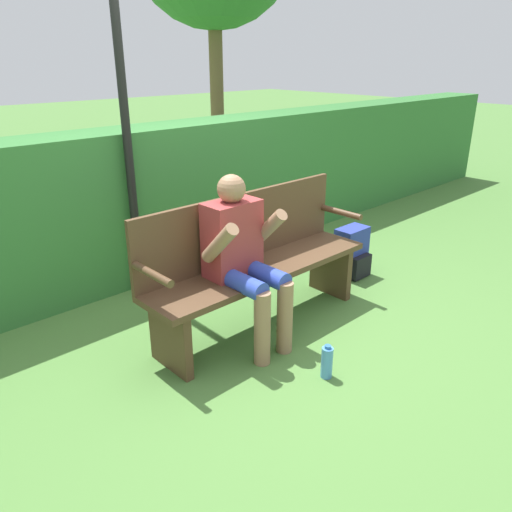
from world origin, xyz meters
TOP-DOWN VIEW (x-y plane):
  - ground_plane at (0.00, 0.00)m, footprint 40.00×40.00m
  - hedge_back at (0.00, 1.50)m, footprint 12.00×0.53m
  - park_bench at (0.00, 0.07)m, footprint 1.88×0.45m
  - person_seated at (-0.24, -0.06)m, footprint 0.52×0.58m
  - backpack at (1.27, 0.10)m, footprint 0.31×0.25m
  - water_bottle at (-0.15, -0.76)m, footprint 0.07×0.07m
  - signpost at (-0.34, 1.16)m, footprint 0.36×0.09m

SIDE VIEW (x-z plane):
  - ground_plane at x=0.00m, z-range 0.00..0.00m
  - water_bottle at x=-0.15m, z-range -0.01..0.23m
  - backpack at x=1.27m, z-range -0.01..0.45m
  - park_bench at x=0.00m, z-range 0.01..1.01m
  - hedge_back at x=0.00m, z-range 0.00..1.34m
  - person_seated at x=-0.24m, z-range 0.07..1.27m
  - signpost at x=-0.34m, z-range 0.16..2.99m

